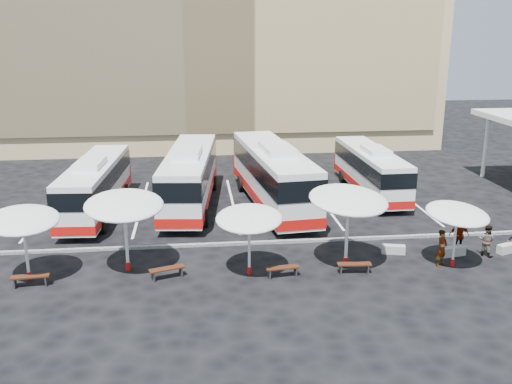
{
  "coord_description": "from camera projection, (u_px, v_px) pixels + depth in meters",
  "views": [
    {
      "loc": [
        -2.44,
        -28.09,
        11.24
      ],
      "look_at": [
        1.0,
        3.0,
        2.2
      ],
      "focal_mm": 40.0,
      "sensor_mm": 36.0,
      "label": 1
    }
  ],
  "objects": [
    {
      "name": "sunshade_4",
      "position": [
        457.0,
        214.0,
        27.21
      ],
      "size": [
        3.95,
        3.97,
        3.14
      ],
      "rotation": [
        0.0,
        0.0,
        0.4
      ],
      "color": "white",
      "rests_on": "ground"
    },
    {
      "name": "wood_bench_3",
      "position": [
        354.0,
        266.0,
        27.02
      ],
      "size": [
        1.63,
        0.55,
        0.49
      ],
      "rotation": [
        0.0,
        0.0,
        -0.08
      ],
      "color": "black",
      "rests_on": "ground"
    },
    {
      "name": "curb_divider",
      "position": [
        243.0,
        243.0,
        30.66
      ],
      "size": [
        34.0,
        0.25,
        0.15
      ],
      "primitive_type": "cube",
      "color": "black",
      "rests_on": "ground"
    },
    {
      "name": "sunshade_3",
      "position": [
        348.0,
        200.0,
        27.0
      ],
      "size": [
        4.98,
        5.01,
        3.96
      ],
      "rotation": [
        0.0,
        0.0,
        0.4
      ],
      "color": "white",
      "rests_on": "ground"
    },
    {
      "name": "passenger_0",
      "position": [
        442.0,
        248.0,
        27.73
      ],
      "size": [
        0.8,
        0.74,
        1.84
      ],
      "primitive_type": "imported",
      "rotation": [
        0.0,
        0.0,
        0.6
      ],
      "color": "black",
      "rests_on": "ground"
    },
    {
      "name": "conc_bench_0",
      "position": [
        393.0,
        249.0,
        29.42
      ],
      "size": [
        1.25,
        0.67,
        0.45
      ],
      "primitive_type": "cube",
      "rotation": [
        0.0,
        0.0,
        -0.24
      ],
      "color": "gray",
      "rests_on": "ground"
    },
    {
      "name": "wood_bench_1",
      "position": [
        167.0,
        270.0,
        26.47
      ],
      "size": [
        1.72,
        0.96,
        0.51
      ],
      "rotation": [
        0.0,
        0.0,
        0.33
      ],
      "color": "black",
      "rests_on": "ground"
    },
    {
      "name": "wood_bench_2",
      "position": [
        282.0,
        269.0,
        26.63
      ],
      "size": [
        1.64,
        0.62,
        0.49
      ],
      "rotation": [
        0.0,
        0.0,
        0.12
      ],
      "color": "black",
      "rests_on": "ground"
    },
    {
      "name": "wood_bench_0",
      "position": [
        30.0,
        278.0,
        25.64
      ],
      "size": [
        1.71,
        0.59,
        0.51
      ],
      "rotation": [
        0.0,
        0.0,
        0.09
      ],
      "color": "black",
      "rests_on": "ground"
    },
    {
      "name": "bus_2",
      "position": [
        273.0,
        174.0,
        36.79
      ],
      "size": [
        4.18,
        13.53,
        4.22
      ],
      "rotation": [
        0.0,
        0.0,
        0.1
      ],
      "color": "white",
      "rests_on": "ground"
    },
    {
      "name": "conc_bench_1",
      "position": [
        453.0,
        251.0,
        29.12
      ],
      "size": [
        1.35,
        0.67,
        0.48
      ],
      "primitive_type": "cube",
      "rotation": [
        0.0,
        0.0,
        0.19
      ],
      "color": "gray",
      "rests_on": "ground"
    },
    {
      "name": "sunshade_1",
      "position": [
        124.0,
        206.0,
        26.51
      ],
      "size": [
        4.31,
        4.35,
        3.85
      ],
      "rotation": [
        0.0,
        0.0,
        0.19
      ],
      "color": "white",
      "rests_on": "ground"
    },
    {
      "name": "sandstone_building",
      "position": [
        214.0,
        13.0,
        57.12
      ],
      "size": [
        42.0,
        18.25,
        29.6
      ],
      "color": "tan",
      "rests_on": "ground"
    },
    {
      "name": "sunshade_2",
      "position": [
        249.0,
        219.0,
        26.25
      ],
      "size": [
        3.56,
        3.59,
        3.26
      ],
      "rotation": [
        0.0,
        0.0,
        -0.16
      ],
      "color": "white",
      "rests_on": "ground"
    },
    {
      "name": "ground",
      "position": [
        243.0,
        248.0,
        30.2
      ],
      "size": [
        120.0,
        120.0,
        0.0
      ],
      "primitive_type": "plane",
      "color": "black",
      "rests_on": "ground"
    },
    {
      "name": "bus_1",
      "position": [
        190.0,
        175.0,
        36.93
      ],
      "size": [
        3.94,
        12.78,
        3.99
      ],
      "rotation": [
        0.0,
        0.0,
        -0.1
      ],
      "color": "white",
      "rests_on": "ground"
    },
    {
      "name": "passenger_1",
      "position": [
        487.0,
        241.0,
        28.96
      ],
      "size": [
        0.99,
        1.01,
        1.64
      ],
      "primitive_type": "imported",
      "rotation": [
        0.0,
        0.0,
        2.26
      ],
      "color": "black",
      "rests_on": "ground"
    },
    {
      "name": "passenger_2",
      "position": [
        459.0,
        236.0,
        29.37
      ],
      "size": [
        1.11,
        0.53,
        1.84
      ],
      "primitive_type": "imported",
      "rotation": [
        0.0,
        0.0,
        -0.08
      ],
      "color": "black",
      "rests_on": "ground"
    },
    {
      "name": "bay_lines",
      "position": [
        233.0,
        203.0,
        37.84
      ],
      "size": [
        24.15,
        12.0,
        0.01
      ],
      "color": "white",
      "rests_on": "ground"
    },
    {
      "name": "conc_bench_2",
      "position": [
        508.0,
        248.0,
        29.56
      ],
      "size": [
        1.29,
        0.83,
        0.46
      ],
      "primitive_type": "cube",
      "rotation": [
        0.0,
        0.0,
        0.37
      ],
      "color": "gray",
      "rests_on": "ground"
    },
    {
      "name": "bus_3",
      "position": [
        370.0,
        169.0,
        39.73
      ],
      "size": [
        2.66,
        10.87,
        3.44
      ],
      "rotation": [
        0.0,
        0.0,
        0.01
      ],
      "color": "white",
      "rests_on": "ground"
    },
    {
      "name": "sunshade_0",
      "position": [
        23.0,
        220.0,
        25.61
      ],
      "size": [
        4.24,
        4.27,
        3.42
      ],
      "rotation": [
        0.0,
        0.0,
        0.38
      ],
      "color": "white",
      "rests_on": "ground"
    },
    {
      "name": "bus_0",
      "position": [
        96.0,
        185.0,
        35.46
      ],
      "size": [
        3.19,
        11.47,
        3.6
      ],
      "rotation": [
        0.0,
        0.0,
        -0.07
      ],
      "color": "white",
      "rests_on": "ground"
    }
  ]
}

